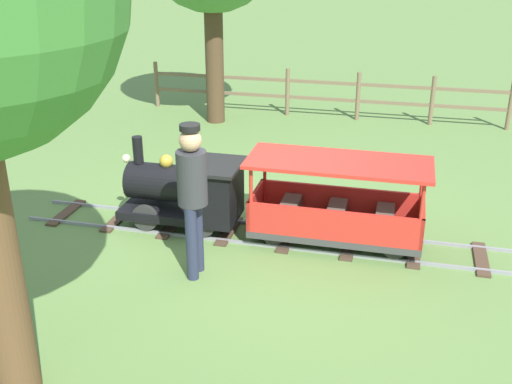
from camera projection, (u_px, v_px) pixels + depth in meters
ground_plane at (257, 235)px, 7.25m from camera, size 60.00×60.00×0.00m
track at (258, 234)px, 7.25m from camera, size 0.76×5.70×0.04m
locomotive at (188, 191)px, 7.25m from camera, size 0.72×1.45×1.06m
passenger_car at (336, 210)px, 6.89m from camera, size 0.82×2.00×0.97m
conductor_person at (192, 189)px, 6.07m from camera, size 0.30×0.30×1.62m
fence_section at (322, 92)px, 11.64m from camera, size 0.08×6.78×0.90m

